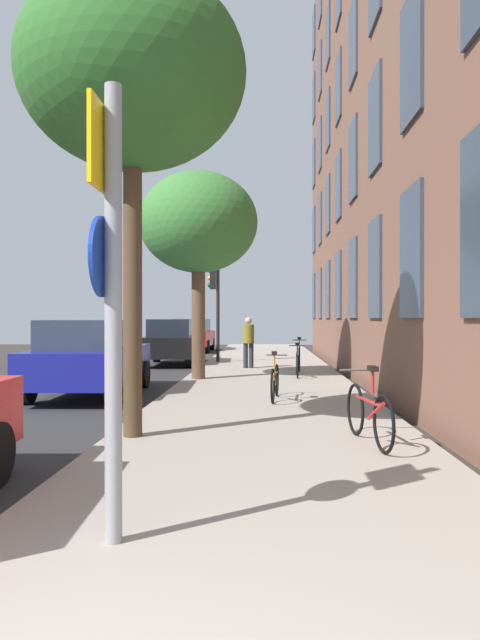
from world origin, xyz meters
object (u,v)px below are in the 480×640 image
Objects in this scene: sign_post at (110,278)px; car_1 at (90,357)px; bicycle_0 at (369,413)px; car_2 at (172,342)px; bicycle_1 at (275,381)px; car_3 at (192,335)px; traffic_light at (215,295)px; bicycle_3 at (299,357)px; tree_far at (198,224)px; bicycle_2 at (297,363)px; tree_near at (133,74)px; pedestrian_0 at (248,339)px.

sign_post is 9.01m from car_1.
car_2 is (-4.57, 13.58, 0.34)m from bicycle_0.
car_3 is at bearing 101.81° from bicycle_1.
traffic_light is 1.95× the size of bicycle_3.
bicycle_2 is (2.56, 0.70, -3.61)m from tree_far.
car_1 reaches higher than bicycle_3.
car_3 is at bearing 102.36° from traffic_light.
tree_far is 3.01× the size of bicycle_0.
bicycle_2 is 5.63m from car_1.
tree_far is 14.64m from car_3.
bicycle_1 is at bearing 80.07° from sign_post.
tree_near is 1.43× the size of car_3.
tree_near is 3.44× the size of bicycle_0.
tree_near reaches higher than sign_post.
traffic_light reaches higher than pedestrian_0.
car_3 is at bearing 89.41° from car_1.
tree_near is 1.14× the size of tree_far.
tree_far is at bearing 110.96° from bicycle_0.
sign_post is 0.75× the size of car_3.
car_2 is at bearing 86.94° from car_1.
traffic_light is 4.73m from bicycle_3.
car_1 is at bearing -118.99° from pedestrian_0.
tree_near is at bearing 100.21° from sign_post.
tree_near is 3.83× the size of pedestrian_0.
tree_far is 1.18× the size of car_1.
sign_post is 4.72m from tree_near.
car_2 is (-3.49, 9.65, 0.36)m from bicycle_1.
traffic_light is 8.61m from car_3.
tree_near is (0.03, -13.30, 2.39)m from traffic_light.
car_3 is (-1.81, 8.25, -1.63)m from traffic_light.
tree_far is at bearing -74.62° from car_2.
tree_far is (0.07, -5.90, 1.61)m from traffic_light.
traffic_light is 0.81× the size of car_3.
sign_post is 1.80× the size of bicycle_0.
bicycle_3 is (2.77, 10.03, -4.36)m from tree_near.
bicycle_1 is at bearing -98.45° from bicycle_2.
tree_near is 11.28m from bicycle_3.
tree_far is at bearing 116.22° from bicycle_1.
car_2 is at bearing 109.86° from bicycle_1.
car_1 reaches higher than bicycle_1.
traffic_light is 1.95× the size of bicycle_0.
pedestrian_0 is (0.57, 14.38, -0.92)m from sign_post.
bicycle_1 is 0.41× the size of car_2.
tree_near is at bearing 173.29° from bicycle_0.
sign_post is 1.89× the size of bicycle_1.
bicycle_2 is (1.94, 11.76, -1.47)m from sign_post.
pedestrian_0 is at bearing 61.01° from car_1.
bicycle_2 is 1.08× the size of pedestrian_0.
car_1 is (-5.02, 5.24, 0.34)m from bicycle_0.
traffic_light is at bearing 90.65° from tree_far.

